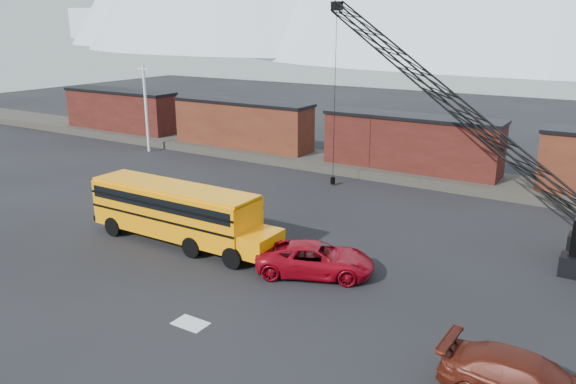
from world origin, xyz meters
name	(u,v)px	position (x,y,z in m)	size (l,w,h in m)	color
ground	(240,283)	(0.00, 0.00, 0.00)	(160.00, 160.00, 0.00)	black
gravel_berm	(409,173)	(0.00, 22.00, 0.35)	(120.00, 5.00, 0.70)	#49453C
boxcar_west_far	(120,110)	(-32.00, 22.00, 2.76)	(13.70, 3.10, 4.17)	#501A16
boxcar_west_near	(242,124)	(-16.00, 22.00, 2.76)	(13.70, 3.10, 4.17)	#491C14
boxcar_mid	(411,142)	(0.00, 22.00, 2.76)	(13.70, 3.10, 4.17)	#501A16
utility_pole	(146,107)	(-24.00, 18.00, 4.15)	(1.40, 0.24, 8.00)	silver
snow_patch	(191,323)	(0.50, -4.00, 0.01)	(1.40, 0.90, 0.02)	silver
school_bus	(179,212)	(-5.75, 2.30, 1.79)	(11.65, 2.65, 3.19)	#FF9405
red_pickup	(315,259)	(2.45, 2.70, 0.77)	(2.57, 5.57, 1.55)	#9A0715
maroon_suv	(528,382)	(12.77, -2.18, 0.79)	(2.22, 5.45, 1.58)	#52180E
crawler_crane	(446,97)	(4.81, 13.76, 7.42)	(22.30, 8.88, 13.15)	black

